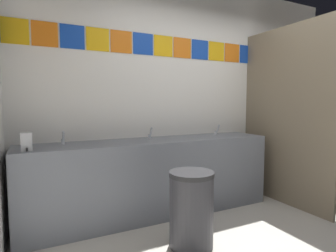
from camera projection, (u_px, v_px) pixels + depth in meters
The scene contains 9 objects.
wall_back at pixel (198, 92), 3.67m from camera, with size 4.50×0.09×2.83m.
vanity_counter at pixel (153, 176), 3.12m from camera, with size 2.82×0.56×0.85m.
faucet_left at pixel (63, 139), 2.74m from camera, with size 0.04×0.10×0.14m.
faucet_center at pixel (150, 135), 3.16m from camera, with size 0.04×0.10×0.14m.
faucet_right at pixel (217, 131), 3.57m from camera, with size 0.04×0.10×0.14m.
soap_dispenser at pixel (27, 142), 2.37m from camera, with size 0.09×0.09×0.16m.
stall_divider at pixel (312, 117), 3.28m from camera, with size 0.92×1.36×2.20m.
toilet at pixel (298, 171), 3.88m from camera, with size 0.39×0.49×0.74m.
trash_bin at pixel (191, 209), 2.42m from camera, with size 0.40×0.40×0.67m.
Camera 1 is at (-2.00, -1.49, 1.27)m, focal length 29.38 mm.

